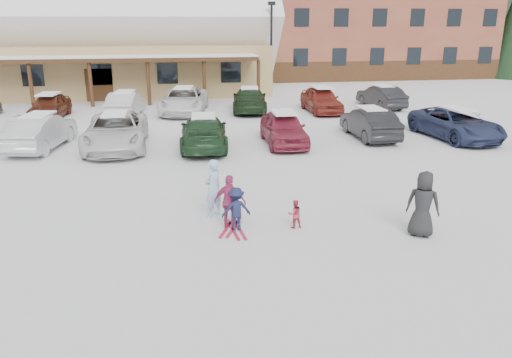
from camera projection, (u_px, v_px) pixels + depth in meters
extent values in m
plane|color=white|center=(251.00, 225.00, 13.60)|extent=(160.00, 160.00, 0.00)
cube|color=tan|center=(80.00, 68.00, 38.04)|extent=(28.00, 10.00, 3.60)
cube|color=#422814|center=(62.00, 60.00, 31.87)|extent=(25.20, 2.60, 0.25)
cube|color=white|center=(75.00, 17.00, 36.90)|extent=(29.12, 9.69, 9.69)
cube|color=brown|center=(353.00, 13.00, 49.88)|extent=(24.00, 14.00, 12.00)
cube|color=brown|center=(198.00, 29.00, 48.03)|extent=(7.00, 12.60, 9.00)
cube|color=#422814|center=(376.00, 71.00, 44.90)|extent=(24.00, 0.10, 1.80)
cylinder|color=black|center=(271.00, 52.00, 35.10)|extent=(0.16, 0.16, 6.27)
cube|color=black|center=(272.00, 3.00, 34.10)|extent=(0.50, 0.25, 0.25)
cylinder|color=black|center=(510.00, 70.00, 47.96)|extent=(0.60, 0.60, 1.32)
cylinder|color=black|center=(246.00, 64.00, 55.70)|extent=(0.60, 0.60, 1.08)
cone|color=black|center=(246.00, 21.00, 54.30)|extent=(3.96, 3.96, 8.10)
cylinder|color=black|center=(468.00, 59.00, 61.71)|extent=(0.60, 0.60, 1.38)
cone|color=black|center=(474.00, 9.00, 59.92)|extent=(5.06, 5.06, 10.35)
imported|color=#9FBBDA|center=(213.00, 188.00, 14.01)|extent=(0.73, 0.70, 1.67)
imported|color=#B13346|center=(295.00, 214.00, 13.35)|extent=(0.42, 0.35, 0.79)
imported|color=#181E42|center=(236.00, 209.00, 13.12)|extent=(0.81, 0.52, 1.20)
cube|color=#AD1833|center=(237.00, 230.00, 13.30)|extent=(0.33, 1.41, 0.03)
imported|color=#AD3469|center=(230.00, 202.00, 13.21)|extent=(0.94, 0.66, 1.49)
cube|color=#AD1833|center=(230.00, 227.00, 13.43)|extent=(0.70, 1.38, 0.03)
imported|color=black|center=(423.00, 204.00, 12.72)|extent=(1.01, 0.92, 1.73)
imported|color=silver|center=(40.00, 132.00, 21.44)|extent=(2.33, 4.76, 1.50)
imported|color=silver|center=(116.00, 131.00, 21.49)|extent=(2.62, 5.55, 1.53)
imported|color=#1E3F22|center=(204.00, 132.00, 21.56)|extent=(2.25, 4.98, 1.42)
imported|color=#952940|center=(284.00, 128.00, 22.22)|extent=(1.79, 4.31, 1.46)
imported|color=black|center=(370.00, 123.00, 23.41)|extent=(1.56, 4.32, 1.42)
imported|color=navy|center=(456.00, 124.00, 23.31)|extent=(2.92, 5.32, 1.41)
imported|color=#622C1B|center=(50.00, 106.00, 28.14)|extent=(1.94, 4.17, 1.38)
imported|color=silver|center=(126.00, 104.00, 28.70)|extent=(1.99, 4.47, 1.42)
imported|color=white|center=(184.00, 100.00, 29.66)|extent=(3.30, 5.79, 1.52)
imported|color=#1B3019|center=(250.00, 100.00, 30.15)|extent=(2.64, 5.16, 1.43)
imported|color=maroon|center=(321.00, 100.00, 29.96)|extent=(1.84, 4.44, 1.50)
imported|color=black|center=(381.00, 97.00, 31.56)|extent=(1.93, 4.33, 1.38)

